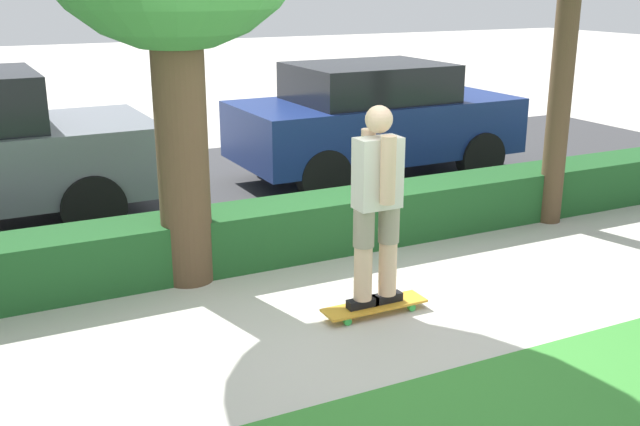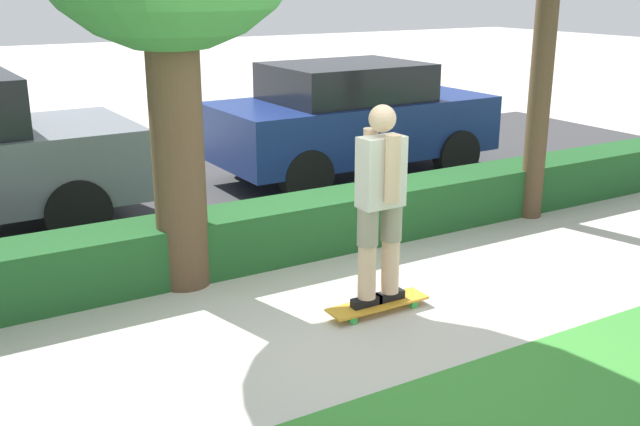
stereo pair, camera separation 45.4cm
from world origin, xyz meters
name	(u,v)px [view 1 (the left image)]	position (x,y,z in m)	size (l,w,h in m)	color
ground_plane	(337,324)	(0.00, 0.00, 0.00)	(60.00, 60.00, 0.00)	#BCB7AD
street_asphalt	(183,195)	(0.00, 4.20, 0.00)	(17.15, 5.00, 0.01)	#38383A
hedge_row	(260,234)	(0.00, 1.60, 0.27)	(17.15, 0.60, 0.54)	#1E5123
skateboard	(375,306)	(0.37, 0.04, 0.07)	(0.88, 0.24, 0.08)	gold
skater_person	(377,202)	(0.37, 0.04, 0.95)	(0.49, 0.42, 1.62)	black
parked_car_middle	(374,119)	(2.60, 3.89, 0.82)	(3.84, 1.81, 1.56)	navy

